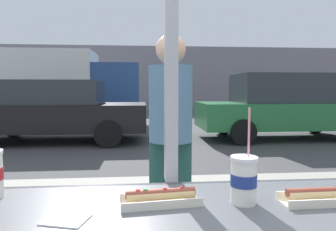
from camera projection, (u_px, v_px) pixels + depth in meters
ground_plane at (147, 133)px, 9.16m from camera, size 60.00×60.00×0.00m
sidewalk_strip at (156, 226)px, 2.80m from camera, size 16.00×2.80×0.14m
building_facade_far at (145, 79)px, 19.26m from camera, size 28.00×1.20×4.08m
soda_cup_right at (244, 179)px, 0.95m from camera, size 0.09×0.09×0.31m
hotdog_tray_near at (161, 197)px, 0.94m from camera, size 0.26×0.11×0.05m
hotdog_tray_far at (319, 196)px, 0.96m from camera, size 0.25×0.09×0.05m
napkin_wrapper at (66, 220)px, 0.83m from camera, size 0.14×0.12×0.00m
parked_car_black at (55, 110)px, 7.63m from camera, size 4.66×2.04×1.59m
parked_car_green at (283, 106)px, 8.13m from camera, size 4.70×1.97×1.78m
box_truck at (57, 84)px, 11.67m from camera, size 6.20×2.44×2.83m
pedestrian at (171, 129)px, 2.21m from camera, size 0.32×0.32×1.63m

